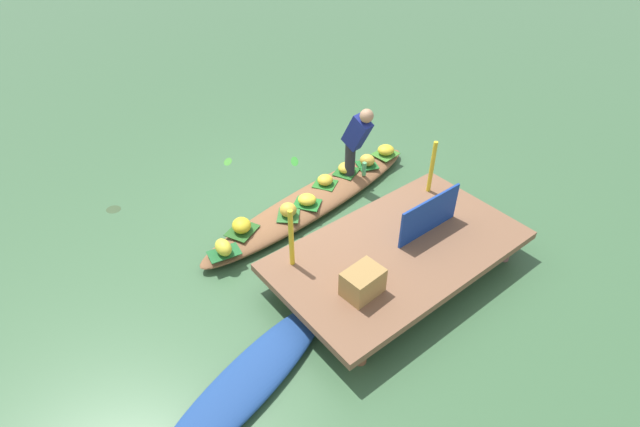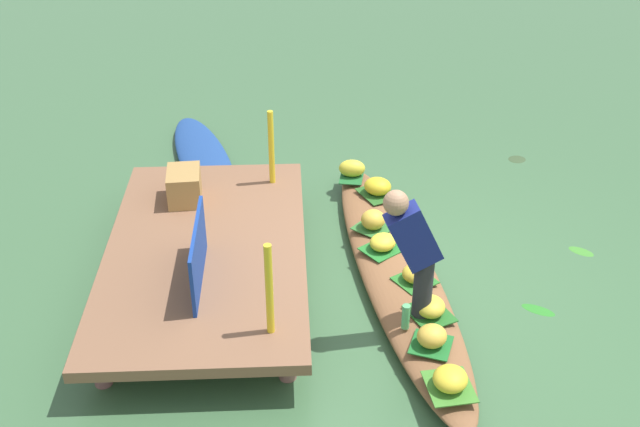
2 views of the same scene
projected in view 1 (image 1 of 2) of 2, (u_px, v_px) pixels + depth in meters
canal_water at (314, 206)px, 7.53m from camera, size 40.00×40.00×0.00m
dock_platform at (399, 251)px, 6.23m from camera, size 3.20×1.80×0.41m
vendor_boat at (314, 201)px, 7.47m from camera, size 4.12×1.16×0.21m
moored_boat at (248, 382)px, 5.08m from camera, size 2.60×1.23×0.16m
leaf_mat_0 at (346, 172)px, 7.89m from camera, size 0.48×0.45×0.01m
banana_bunch_0 at (346, 168)px, 7.84m from camera, size 0.29×0.27×0.15m
leaf_mat_1 at (325, 184)px, 7.62m from camera, size 0.43×0.44×0.01m
banana_bunch_1 at (325, 180)px, 7.58m from camera, size 0.29×0.29×0.15m
leaf_mat_2 at (307, 204)px, 7.23m from camera, size 0.47×0.48×0.01m
banana_bunch_2 at (307, 200)px, 7.18m from camera, size 0.35×0.35×0.15m
leaf_mat_3 at (288, 215)px, 7.02m from camera, size 0.45×0.45×0.01m
banana_bunch_3 at (288, 210)px, 6.96m from camera, size 0.29×0.29×0.20m
leaf_mat_4 at (224, 253)px, 6.41m from camera, size 0.45×0.32×0.01m
banana_bunch_4 at (223, 247)px, 6.35m from camera, size 0.22×0.31×0.19m
leaf_mat_5 at (242, 230)px, 6.76m from camera, size 0.50×0.47×0.01m
banana_bunch_5 at (241, 225)px, 6.70m from camera, size 0.34×0.36×0.18m
leaf_mat_6 at (385, 154)px, 8.31m from camera, size 0.42×0.38×0.01m
banana_bunch_6 at (386, 150)px, 8.26m from camera, size 0.36×0.36×0.16m
leaf_mat_7 at (367, 165)px, 8.04m from camera, size 0.41×0.41×0.01m
banana_bunch_7 at (367, 160)px, 7.99m from camera, size 0.29×0.30×0.18m
vendor_person at (356, 138)px, 7.36m from camera, size 0.24×0.50×1.21m
water_bottle at (364, 169)px, 7.76m from camera, size 0.07×0.07×0.22m
market_banner at (429, 215)px, 6.27m from camera, size 1.02×0.03×0.53m
railing_post_west at (432, 167)px, 6.90m from camera, size 0.06×0.06×0.80m
railing_post_east at (291, 238)px, 5.73m from camera, size 0.06×0.06×0.80m
produce_crate at (363, 282)px, 5.51m from camera, size 0.46×0.35×0.32m
drifting_plant_0 at (113, 209)px, 7.47m from camera, size 0.29×0.30×0.01m
drifting_plant_1 at (228, 161)px, 8.51m from camera, size 0.26×0.28×0.01m
drifting_plant_2 at (295, 161)px, 8.52m from camera, size 0.27×0.32×0.01m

